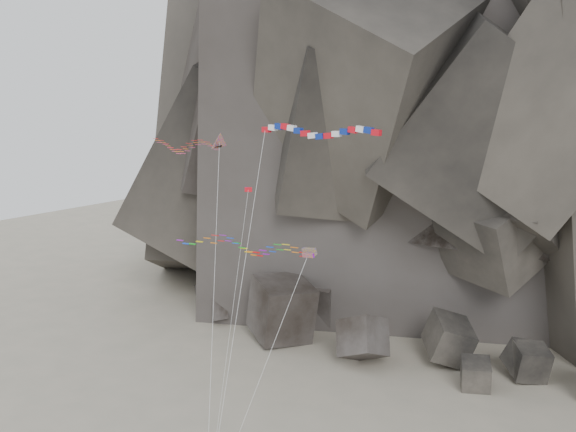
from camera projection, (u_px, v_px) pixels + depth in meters
The scene contains 6 objects.
headland at pixel (514, 35), 112.89m from camera, with size 110.00×70.00×84.00m, color #4C463E, non-canonical shape.
boulder_field at pixel (365, 329), 94.34m from camera, with size 65.71×18.36×9.67m.
delta_kite at pixel (182, 145), 67.67m from camera, with size 17.56×14.21×28.22m.
banner_kite at pixel (317, 134), 55.40m from camera, with size 11.00×10.69×29.27m.
parafoil_kite at pixel (237, 244), 57.24m from camera, with size 12.99×7.71×20.37m.
pennant_kite at pixel (240, 252), 58.96m from camera, with size 3.52×10.37×23.86m.
Camera 1 is at (33.97, -46.54, 33.71)m, focal length 45.00 mm.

